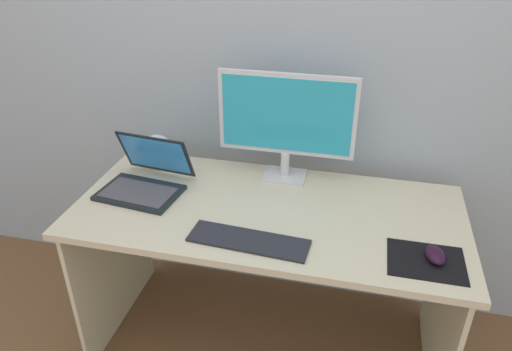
% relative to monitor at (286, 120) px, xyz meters
% --- Properties ---
extents(ground_plane, '(8.00, 8.00, 0.00)m').
position_rel_monitor_xyz_m(ground_plane, '(-0.02, -0.26, -1.00)').
color(ground_plane, brown).
extents(wall_back, '(6.00, 0.04, 2.50)m').
position_rel_monitor_xyz_m(wall_back, '(-0.02, 0.19, 0.25)').
color(wall_back, '#99ADB4').
rests_on(wall_back, ground_plane).
extents(desk, '(1.50, 0.70, 0.73)m').
position_rel_monitor_xyz_m(desk, '(-0.02, -0.26, -0.41)').
color(desk, beige).
rests_on(desk, ground_plane).
extents(monitor, '(0.57, 0.14, 0.46)m').
position_rel_monitor_xyz_m(monitor, '(0.00, 0.00, 0.00)').
color(monitor, silver).
rests_on(monitor, desk).
extents(laptop, '(0.35, 0.34, 0.21)m').
position_rel_monitor_xyz_m(laptop, '(-0.54, -0.23, -0.22)').
color(laptop, black).
rests_on(laptop, desk).
extents(fishbowl, '(0.14, 0.14, 0.14)m').
position_rel_monitor_xyz_m(fishbowl, '(-0.58, -0.01, -0.20)').
color(fishbowl, silver).
rests_on(fishbowl, desk).
extents(keyboard_external, '(0.43, 0.15, 0.01)m').
position_rel_monitor_xyz_m(keyboard_external, '(-0.04, -0.48, -0.26)').
color(keyboard_external, '#22242B').
rests_on(keyboard_external, desk).
extents(mousepad, '(0.25, 0.20, 0.00)m').
position_rel_monitor_xyz_m(mousepad, '(0.56, -0.45, -0.26)').
color(mousepad, black).
rests_on(mousepad, desk).
extents(mouse, '(0.08, 0.11, 0.04)m').
position_rel_monitor_xyz_m(mouse, '(0.58, -0.44, -0.24)').
color(mouse, black).
rests_on(mouse, mousepad).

